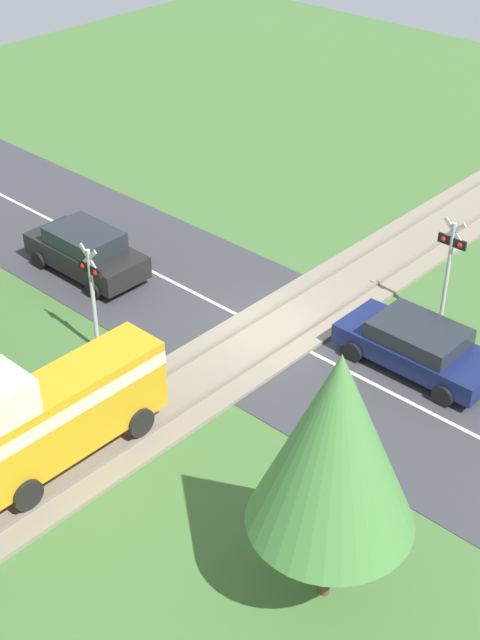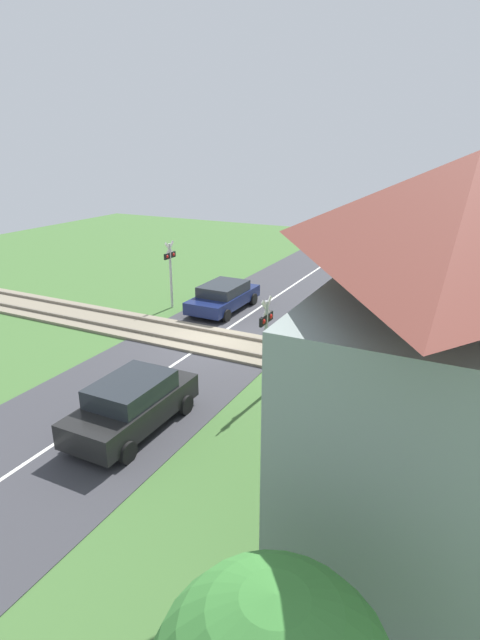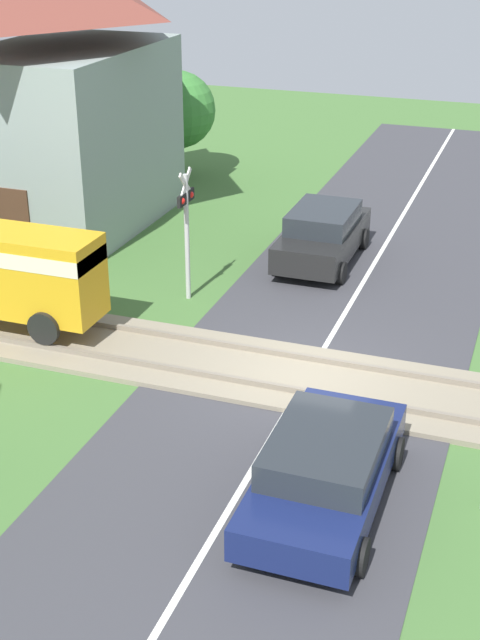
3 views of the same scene
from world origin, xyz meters
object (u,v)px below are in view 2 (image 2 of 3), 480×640
(crossing_signal_west_approach, at_px, (170,266))
(station_building, at_px, (447,374))
(car_far_side, at_px, (132,404))
(crossing_signal_east_approach, at_px, (266,334))
(car_near_crossing, at_px, (224,296))

(crossing_signal_west_approach, distance_m, station_building, 17.23)
(car_far_side, distance_m, crossing_signal_west_approach, 11.43)
(car_far_side, height_order, crossing_signal_west_approach, crossing_signal_west_approach)
(crossing_signal_west_approach, relative_size, crossing_signal_east_approach, 1.00)
(car_far_side, distance_m, crossing_signal_east_approach, 4.60)
(crossing_signal_west_approach, height_order, crossing_signal_east_approach, same)
(crossing_signal_east_approach, relative_size, station_building, 0.43)
(car_far_side, xyz_separation_m, crossing_signal_west_approach, (-9.97, -5.43, 1.32))
(car_near_crossing, bearing_deg, station_building, 44.07)
(car_near_crossing, bearing_deg, crossing_signal_west_approach, -73.36)
(car_near_crossing, xyz_separation_m, crossing_signal_west_approach, (0.76, -2.55, 1.40))
(car_near_crossing, height_order, crossing_signal_east_approach, crossing_signal_east_approach)
(crossing_signal_west_approach, bearing_deg, station_building, 51.98)
(car_far_side, relative_size, crossing_signal_east_approach, 1.27)
(car_near_crossing, relative_size, crossing_signal_east_approach, 1.34)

